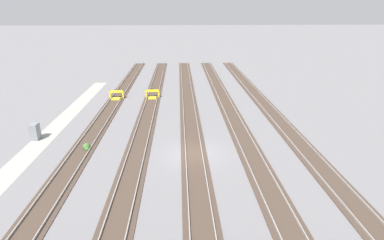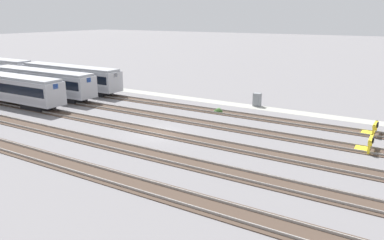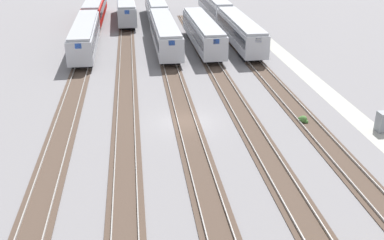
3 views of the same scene
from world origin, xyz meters
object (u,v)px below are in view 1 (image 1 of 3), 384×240
Objects in this scene: bumper_stop_nearest_track at (116,95)px; electrical_cabinet at (35,132)px; bumper_stop_near_inner_track at (152,95)px; weed_clump at (86,147)px.

bumper_stop_nearest_track is 14.38m from electrical_cabinet.
bumper_stop_near_inner_track is 2.18× the size of weed_clump.
bumper_stop_near_inner_track is 16.97m from electrical_cabinet.
bumper_stop_nearest_track reaches higher than weed_clump.
electrical_cabinet is (13.62, -10.11, 0.29)m from bumper_stop_near_inner_track.
bumper_stop_near_inner_track is at bearing 143.41° from electrical_cabinet.
bumper_stop_nearest_track is 1.00× the size of bumper_stop_near_inner_track.
bumper_stop_nearest_track is at bearing 159.11° from electrical_cabinet.
weed_clump is (2.45, 5.50, -0.56)m from electrical_cabinet.
electrical_cabinet is 1.74× the size of weed_clump.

